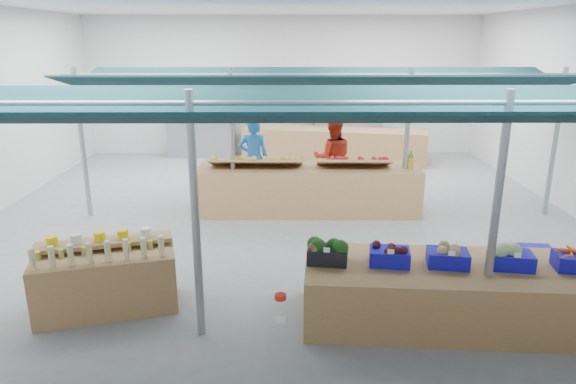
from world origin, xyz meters
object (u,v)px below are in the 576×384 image
fruit_counter (308,189)px  vendor_right (333,158)px  vendor_left (254,158)px  veg_counter (462,294)px  crate_stack (531,268)px  bottle_shelf (107,278)px

fruit_counter → vendor_right: bearing=62.2°
vendor_left → vendor_right: same height
veg_counter → fruit_counter: size_ratio=0.88×
crate_stack → veg_counter: bearing=-145.6°
bottle_shelf → vendor_left: 5.41m
bottle_shelf → crate_stack: size_ratio=3.03×
crate_stack → vendor_right: bearing=118.2°
veg_counter → crate_stack: veg_counter is taller
bottle_shelf → crate_stack: bottle_shelf is taller
bottle_shelf → fruit_counter: size_ratio=0.43×
crate_stack → bottle_shelf: bearing=-175.2°
crate_stack → vendor_left: vendor_left is taller
veg_counter → vendor_left: 6.27m
veg_counter → vendor_right: 5.65m
fruit_counter → vendor_left: size_ratio=2.50×
crate_stack → vendor_left: bearing=132.8°
bottle_shelf → veg_counter: 4.68m
veg_counter → bottle_shelf: bearing=179.6°
vendor_left → bottle_shelf: bearing=72.4°
crate_stack → vendor_left: size_ratio=0.35×
fruit_counter → bottle_shelf: bearing=-125.1°
bottle_shelf → crate_stack: (5.97, 0.50, -0.12)m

